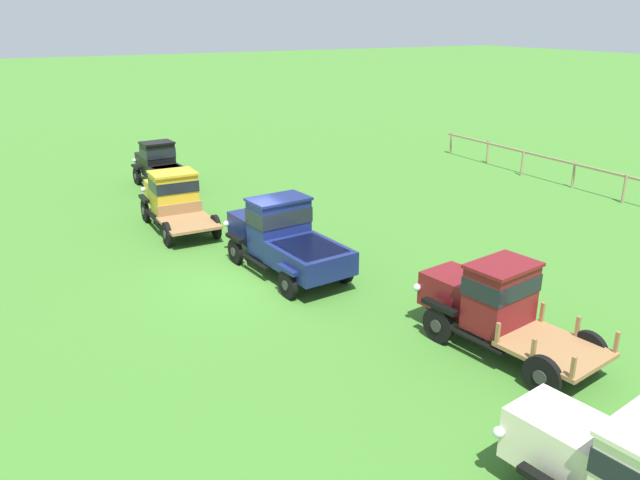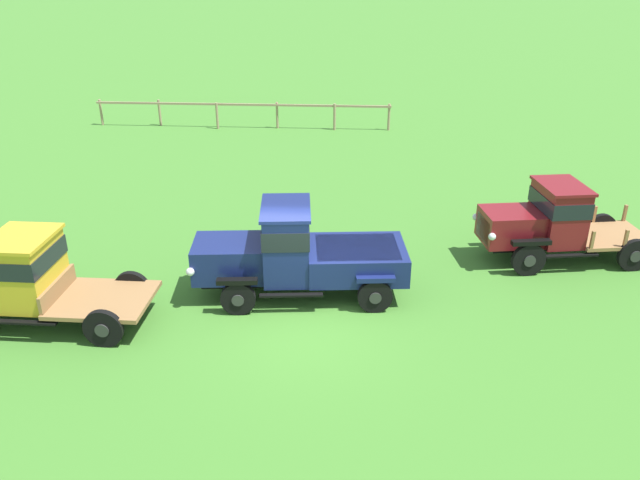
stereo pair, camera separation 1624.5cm
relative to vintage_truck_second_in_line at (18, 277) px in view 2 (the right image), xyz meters
name	(u,v)px [view 2 (the right image)]	position (x,y,z in m)	size (l,w,h in m)	color
ground_plane	(304,321)	(6.44, 0.39, -1.14)	(240.00, 240.00, 0.00)	#3D7528
paddock_fence	(244,110)	(1.90, 17.91, -0.24)	(14.44, 0.58, 1.27)	#997F60
vintage_truck_second_in_line	(18,277)	(0.00, 0.00, 0.00)	(5.08, 2.01, 2.15)	black
vintage_truck_midrow_center	(298,252)	(6.17, 1.73, -0.01)	(5.41, 2.59, 2.33)	black
vintage_truck_far_side	(549,221)	(12.83, 4.09, 0.01)	(4.90, 2.56, 2.20)	black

